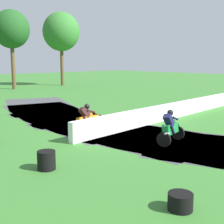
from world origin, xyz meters
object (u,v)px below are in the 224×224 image
object	(u,v)px
motorcycle_lead_orange	(88,119)
tire_stack_extra_a	(180,202)
motorcycle_chase_green	(171,127)
tire_stack_far	(46,160)

from	to	relation	value
motorcycle_lead_orange	tire_stack_extra_a	world-z (taller)	motorcycle_lead_orange
motorcycle_chase_green	tire_stack_extra_a	world-z (taller)	motorcycle_chase_green
tire_stack_far	tire_stack_extra_a	xyz separation A→B (m)	(0.73, -4.47, -0.10)
motorcycle_lead_orange	motorcycle_chase_green	bearing A→B (deg)	-71.65
tire_stack_far	tire_stack_extra_a	size ratio (longest dim) A/B	1.02
motorcycle_chase_green	tire_stack_extra_a	xyz separation A→B (m)	(-4.76, -3.60, -0.46)
tire_stack_far	tire_stack_extra_a	bearing A→B (deg)	-80.73
tire_stack_far	tire_stack_extra_a	distance (m)	4.53
motorcycle_lead_orange	tire_stack_far	bearing A→B (deg)	-144.79
motorcycle_lead_orange	motorcycle_chase_green	size ratio (longest dim) A/B	1.01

